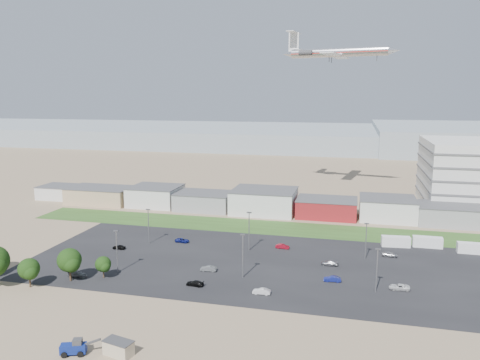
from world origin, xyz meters
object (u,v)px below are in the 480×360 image
(parked_car_4, at_px, (208,268))
(parked_car_11, at_px, (282,246))
(parked_car_8, at_px, (390,254))
(parked_car_5, at_px, (119,247))
(parked_car_0, at_px, (399,287))
(parked_car_13, at_px, (262,291))
(airliner, at_px, (339,52))
(parked_car_1, at_px, (332,279))
(box_trailer_a, at_px, (396,241))
(portable_shed, at_px, (119,348))
(telehandler, at_px, (73,347))
(parked_car_9, at_px, (182,240))
(parked_car_3, at_px, (195,283))
(parked_car_10, at_px, (77,274))
(parked_car_12, at_px, (329,263))

(parked_car_4, xyz_separation_m, parked_car_11, (14.52, 20.66, -0.03))
(parked_car_8, bearing_deg, parked_car_5, 105.34)
(parked_car_0, distance_m, parked_car_13, 29.71)
(parked_car_11, bearing_deg, airliner, -2.99)
(parked_car_5, distance_m, parked_car_8, 71.63)
(parked_car_1, bearing_deg, box_trailer_a, 147.29)
(airliner, height_order, parked_car_1, airliner)
(parked_car_13, bearing_deg, portable_shed, -33.14)
(parked_car_4, distance_m, parked_car_8, 47.14)
(parked_car_0, distance_m, parked_car_8, 21.21)
(parked_car_13, bearing_deg, parked_car_8, 136.68)
(telehandler, xyz_separation_m, parked_car_9, (-3.87, 59.12, -0.78))
(portable_shed, xyz_separation_m, airliner, (27.61, 133.88, 56.71))
(parked_car_3, distance_m, parked_car_11, 33.14)
(parked_car_10, distance_m, parked_car_13, 42.99)
(portable_shed, distance_m, telehandler, 7.29)
(parked_car_8, height_order, parked_car_10, parked_car_10)
(airliner, height_order, parked_car_8, airliner)
(airliner, relative_size, parked_car_3, 11.74)
(portable_shed, relative_size, parked_car_3, 1.22)
(parked_car_8, xyz_separation_m, parked_car_12, (-14.73, -10.10, -0.05))
(parked_car_5, bearing_deg, parked_car_12, 92.10)
(box_trailer_a, xyz_separation_m, parked_car_1, (-15.70, -29.28, -0.79))
(parked_car_12, xyz_separation_m, parked_car_13, (-12.88, -20.42, 0.02))
(parked_car_11, bearing_deg, telehandler, 162.59)
(parked_car_3, height_order, parked_car_5, parked_car_5)
(parked_car_8, relative_size, parked_car_10, 0.84)
(telehandler, xyz_separation_m, parked_car_8, (52.40, 60.50, -0.69))
(parked_car_12, bearing_deg, parked_car_9, -100.65)
(parked_car_0, distance_m, parked_car_4, 42.96)
(portable_shed, xyz_separation_m, parked_car_10, (-25.29, 27.68, -0.58))
(parked_car_12, bearing_deg, parked_car_0, 55.28)
(airliner, xyz_separation_m, parked_car_1, (4.16, -95.16, -57.31))
(parked_car_4, bearing_deg, parked_car_3, -5.17)
(parked_car_8, bearing_deg, parked_car_1, 152.51)
(box_trailer_a, height_order, parked_car_0, box_trailer_a)
(parked_car_0, bearing_deg, parked_car_13, -73.28)
(parked_car_0, bearing_deg, parked_car_10, -83.55)
(parked_car_5, distance_m, parked_car_10, 20.04)
(parked_car_0, xyz_separation_m, parked_car_3, (-43.21, -8.50, -0.02))
(parked_car_3, distance_m, parked_car_12, 34.08)
(airliner, height_order, parked_car_13, airliner)
(box_trailer_a, bearing_deg, parked_car_8, -108.35)
(parked_car_4, relative_size, parked_car_12, 0.94)
(parked_car_3, relative_size, parked_car_13, 1.06)
(telehandler, xyz_separation_m, parked_car_0, (53.01, 39.30, -0.74))
(parked_car_1, distance_m, parked_car_4, 28.82)
(parked_car_5, height_order, parked_car_10, parked_car_10)
(portable_shed, height_order, parked_car_0, portable_shed)
(parked_car_1, relative_size, parked_car_11, 1.03)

